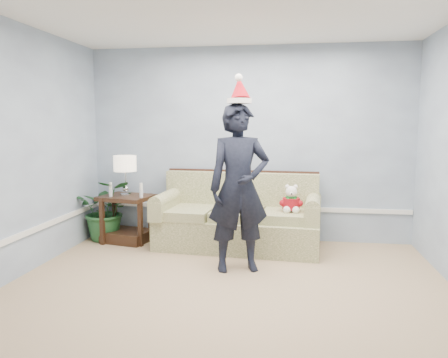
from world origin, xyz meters
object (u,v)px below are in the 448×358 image
side_table (127,224)px  sofa (239,221)px  houseplant (107,210)px  man (239,188)px  table_lamp (125,165)px  teddy_bear (291,202)px

side_table → sofa: bearing=-0.6°
sofa → side_table: 1.57m
houseplant → man: bearing=-26.3°
side_table → table_lamp: size_ratio=1.40×
houseplant → teddy_bear: teddy_bear is taller
houseplant → teddy_bear: 2.59m
table_lamp → houseplant: 0.71m
sofa → houseplant: sofa is taller
sofa → table_lamp: table_lamp is taller
table_lamp → houseplant: size_ratio=0.64×
man → teddy_bear: (0.57, 0.78, -0.28)m
sofa → table_lamp: size_ratio=3.95×
side_table → teddy_bear: 2.30m
man → teddy_bear: 1.01m
side_table → houseplant: houseplant is taller
houseplant → sofa: bearing=-1.8°
side_table → table_lamp: 0.82m
sofa → table_lamp: bearing=-176.5°
teddy_bear → man: bearing=-128.5°
sofa → man: size_ratio=1.17×
teddy_bear → houseplant: bearing=173.1°
side_table → table_lamp: table_lamp is taller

